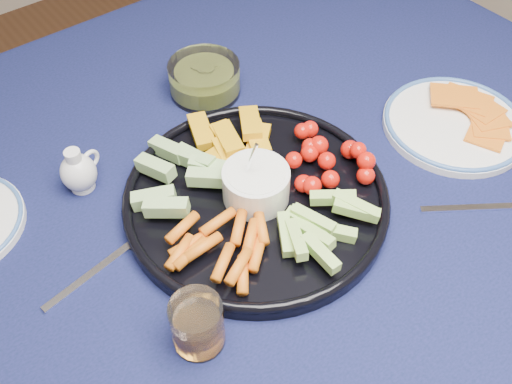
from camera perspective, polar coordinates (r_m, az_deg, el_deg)
dining_table at (r=0.95m, az=-7.91°, el=-4.34°), size 1.67×1.07×0.75m
crudite_platter at (r=0.85m, az=-0.20°, el=-0.24°), size 0.40×0.40×0.13m
creamer_pitcher at (r=0.91m, az=-17.29°, el=1.95°), size 0.07×0.06×0.08m
pickle_bowl at (r=1.05m, az=-5.16°, el=11.12°), size 0.13×0.13×0.06m
cheese_plate at (r=1.04m, az=19.27°, el=6.62°), size 0.24×0.24×0.03m
juice_tumbler at (r=0.72m, az=-5.85°, el=-13.20°), size 0.07×0.07×0.08m
fork_left at (r=0.83m, az=-14.34°, el=-6.59°), size 0.19×0.05×0.00m
fork_right at (r=0.93m, az=22.36°, el=-1.42°), size 0.16×0.12×0.00m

